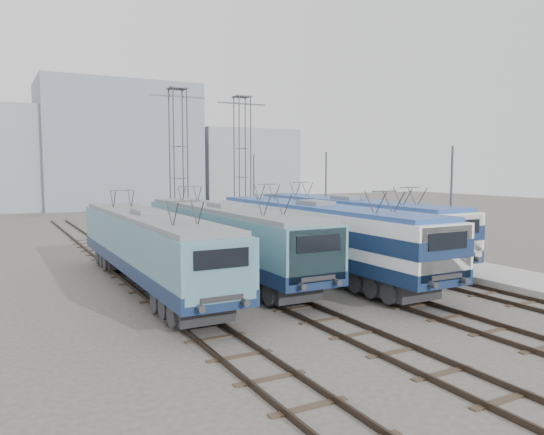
{
  "coord_description": "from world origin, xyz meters",
  "views": [
    {
      "loc": [
        -13.45,
        -18.54,
        5.86
      ],
      "look_at": [
        0.31,
        7.0,
        3.11
      ],
      "focal_mm": 35.0,
      "sensor_mm": 36.0,
      "label": 1
    }
  ],
  "objects": [
    {
      "name": "ground",
      "position": [
        0.0,
        0.0,
        0.0
      ],
      "size": [
        160.0,
        160.0,
        0.0
      ],
      "primitive_type": "plane",
      "color": "#514C47"
    },
    {
      "name": "platform",
      "position": [
        10.2,
        8.0,
        0.15
      ],
      "size": [
        4.0,
        70.0,
        0.3
      ],
      "primitive_type": "cube",
      "color": "#9E9E99",
      "rests_on": "ground"
    },
    {
      "name": "locomotive_far_left",
      "position": [
        -6.75,
        6.15,
        2.24
      ],
      "size": [
        2.84,
        17.93,
        3.37
      ],
      "color": "#15264C",
      "rests_on": "ground"
    },
    {
      "name": "locomotive_center_left",
      "position": [
        -2.25,
        7.44,
        2.29
      ],
      "size": [
        2.91,
        18.39,
        3.46
      ],
      "color": "#15264C",
      "rests_on": "ground"
    },
    {
      "name": "locomotive_center_right",
      "position": [
        2.25,
        5.45,
        2.4
      ],
      "size": [
        2.99,
        18.91,
        3.55
      ],
      "color": "#15264C",
      "rests_on": "ground"
    },
    {
      "name": "locomotive_far_right",
      "position": [
        6.75,
        8.64,
        2.4
      ],
      "size": [
        2.98,
        18.85,
        3.54
      ],
      "color": "#15264C",
      "rests_on": "ground"
    },
    {
      "name": "catenary_tower_west",
      "position": [
        0.0,
        22.0,
        6.64
      ],
      "size": [
        4.5,
        1.2,
        12.0
      ],
      "color": "#3F4247",
      "rests_on": "ground"
    },
    {
      "name": "catenary_tower_east",
      "position": [
        6.5,
        24.0,
        6.64
      ],
      "size": [
        4.5,
        1.2,
        12.0
      ],
      "color": "#3F4247",
      "rests_on": "ground"
    },
    {
      "name": "mast_front",
      "position": [
        8.6,
        2.0,
        3.5
      ],
      "size": [
        0.12,
        0.12,
        7.0
      ],
      "primitive_type": "cylinder",
      "color": "#3F4247",
      "rests_on": "ground"
    },
    {
      "name": "mast_mid",
      "position": [
        8.6,
        14.0,
        3.5
      ],
      "size": [
        0.12,
        0.12,
        7.0
      ],
      "primitive_type": "cylinder",
      "color": "#3F4247",
      "rests_on": "ground"
    },
    {
      "name": "mast_rear",
      "position": [
        8.6,
        26.0,
        3.5
      ],
      "size": [
        0.12,
        0.12,
        7.0
      ],
      "primitive_type": "cylinder",
      "color": "#3F4247",
      "rests_on": "ground"
    },
    {
      "name": "building_center",
      "position": [
        4.0,
        62.0,
        9.0
      ],
      "size": [
        22.0,
        14.0,
        18.0
      ],
      "primitive_type": "cube",
      "color": "gray",
      "rests_on": "ground"
    },
    {
      "name": "building_east",
      "position": [
        24.0,
        62.0,
        6.0
      ],
      "size": [
        16.0,
        12.0,
        12.0
      ],
      "primitive_type": "cube",
      "color": "#8D969E",
      "rests_on": "ground"
    }
  ]
}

